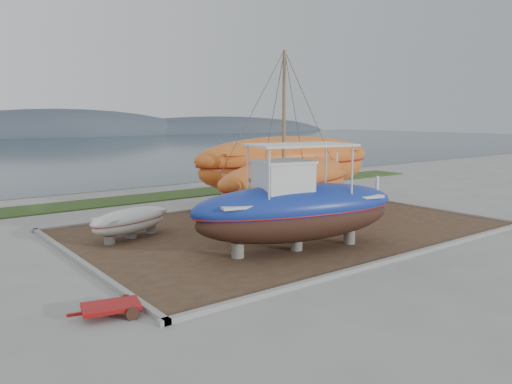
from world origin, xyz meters
TOP-DOWN VIEW (x-y plane):
  - ground at (0.00, 0.00)m, footprint 140.00×140.00m
  - dirt_patch at (0.00, 4.00)m, footprint 18.00×12.00m
  - curb_frame at (0.00, 4.00)m, footprint 18.60×12.60m
  - grass_strip at (0.00, 15.50)m, footprint 44.00×3.00m
  - blue_caique at (-2.20, 0.88)m, footprint 8.53×4.29m
  - white_dinghy at (-6.31, 6.37)m, footprint 4.18×2.71m
  - orange_sailboat at (1.10, 5.07)m, footprint 9.43×4.34m
  - orange_bare_hull at (3.97, 8.57)m, footprint 11.66×4.57m
  - red_trailer at (-9.95, -0.78)m, footprint 2.31×1.53m

SIDE VIEW (x-z plane):
  - ground at x=0.00m, z-range 0.00..0.00m
  - dirt_patch at x=0.00m, z-range 0.00..0.06m
  - grass_strip at x=0.00m, z-range 0.00..0.08m
  - curb_frame at x=0.00m, z-range 0.00..0.15m
  - red_trailer at x=-9.95m, z-range 0.00..0.30m
  - white_dinghy at x=-6.31m, z-range 0.06..1.24m
  - orange_bare_hull at x=3.97m, z-range 0.06..3.79m
  - blue_caique at x=-2.20m, z-range 0.06..3.99m
  - orange_sailboat at x=1.10m, z-range 0.06..7.91m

